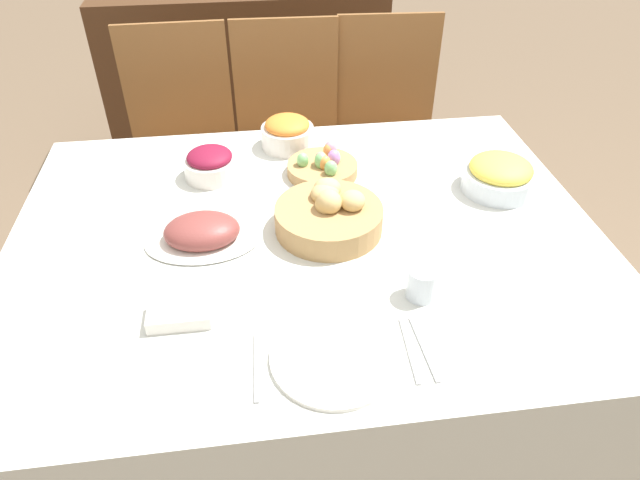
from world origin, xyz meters
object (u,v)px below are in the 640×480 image
object	(u,v)px
knife	(410,350)
pineapple_bowl	(500,175)
spoon	(424,348)
butter_dish	(180,314)
sideboard	(246,74)
bread_basket	(329,214)
beet_salad_bowl	(210,164)
chair_far_left	(184,146)
chair_far_center	(289,139)
fork	(257,366)
chair_far_right	(388,133)
egg_basket	(323,166)
dinner_plate	(334,357)
drinking_cup	(422,283)
carrot_bowl	(287,133)
ham_platter	(202,232)

from	to	relation	value
knife	pineapple_bowl	bearing A→B (deg)	56.77
knife	spoon	world-z (taller)	same
knife	butter_dish	distance (m)	0.49
sideboard	bread_basket	world-z (taller)	sideboard
sideboard	beet_salad_bowl	size ratio (longest dim) A/B	9.34
chair_far_left	chair_far_center	bearing A→B (deg)	-0.98
fork	spoon	distance (m)	0.34
chair_far_center	knife	world-z (taller)	chair_far_center
chair_far_right	egg_basket	distance (m)	0.79
chair_far_right	dinner_plate	size ratio (longest dim) A/B	3.72
chair_far_left	knife	xyz separation A→B (m)	(0.56, -1.36, 0.22)
pineapple_bowl	beet_salad_bowl	distance (m)	0.83
butter_dish	chair_far_center	bearing A→B (deg)	74.41
beet_salad_bowl	butter_dish	distance (m)	0.59
fork	knife	bearing A→B (deg)	2.72
chair_far_center	drinking_cup	distance (m)	1.24
dinner_plate	spoon	xyz separation A→B (m)	(0.18, 0.00, -0.00)
chair_far_left	dinner_plate	xyz separation A→B (m)	(0.40, -1.36, 0.23)
chair_far_left	drinking_cup	world-z (taller)	chair_far_left
bread_basket	pineapple_bowl	xyz separation A→B (m)	(0.50, 0.12, 0.00)
sideboard	beet_salad_bowl	distance (m)	1.58
carrot_bowl	fork	distance (m)	0.90
bread_basket	drinking_cup	bearing A→B (deg)	-59.30
ham_platter	carrot_bowl	size ratio (longest dim) A/B	1.76
chair_far_left	spoon	xyz separation A→B (m)	(0.59, -1.36, 0.22)
pineapple_bowl	egg_basket	bearing A→B (deg)	162.78
beet_salad_bowl	knife	size ratio (longest dim) A/B	0.89
sideboard	fork	world-z (taller)	sideboard
chair_far_center	dinner_plate	size ratio (longest dim) A/B	3.72
egg_basket	knife	distance (m)	0.71
ham_platter	drinking_cup	world-z (taller)	drinking_cup
chair_far_left	butter_dish	xyz separation A→B (m)	(0.09, -1.20, 0.24)
chair_far_right	chair_far_center	bearing A→B (deg)	-176.57
chair_far_left	bread_basket	world-z (taller)	chair_far_left
bread_basket	spoon	bearing A→B (deg)	-73.28
pineapple_bowl	bread_basket	bearing A→B (deg)	-166.57
chair_far_center	pineapple_bowl	world-z (taller)	chair_far_center
bread_basket	carrot_bowl	distance (m)	0.46
bread_basket	knife	world-z (taller)	bread_basket
chair_far_left	knife	distance (m)	1.48
sideboard	drinking_cup	xyz separation A→B (m)	(0.34, -2.12, 0.33)
bread_basket	pineapple_bowl	size ratio (longest dim) A/B	1.34
beet_salad_bowl	knife	distance (m)	0.84
spoon	drinking_cup	size ratio (longest dim) A/B	2.32
chair_far_left	fork	world-z (taller)	chair_far_left
carrot_bowl	pineapple_bowl	bearing A→B (deg)	-30.31
chair_far_left	butter_dish	distance (m)	1.23
pineapple_bowl	fork	world-z (taller)	pineapple_bowl
fork	chair_far_center	bearing A→B (deg)	85.15
chair_far_center	carrot_bowl	distance (m)	0.54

